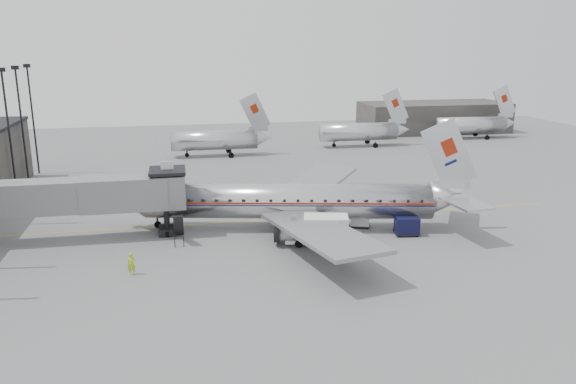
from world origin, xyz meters
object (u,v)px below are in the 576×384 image
airliner (296,201)px  baggage_cart_navy (407,225)px  baggage_cart_white (360,219)px  service_van (318,229)px  ramp_worker (131,264)px

airliner → baggage_cart_navy: (10.11, -4.07, -1.86)m
baggage_cart_navy → baggage_cart_white: 4.88m
service_van → baggage_cart_navy: 9.11m
airliner → baggage_cart_white: size_ratio=15.04×
airliner → service_van: (1.05, -4.84, -1.40)m
service_van → baggage_cart_white: 6.74m
baggage_cart_navy → airliner: bearing=166.3°
baggage_cart_navy → ramp_worker: (-25.41, -4.78, -0.05)m
airliner → ramp_worker: airliner is taller
baggage_cart_white → ramp_worker: bearing=-140.2°
service_van → ramp_worker: bearing=-153.0°
airliner → service_van: 5.14m
airliner → baggage_cart_navy: bearing=-10.0°
airliner → service_van: size_ratio=5.78×
service_van → baggage_cart_navy: bearing=18.0°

